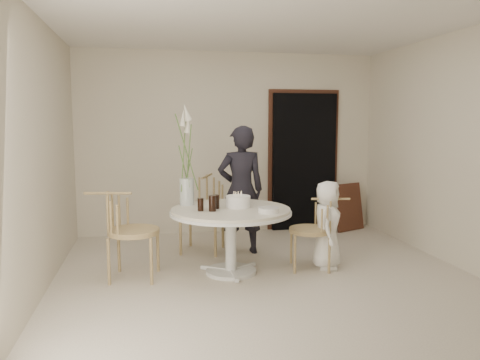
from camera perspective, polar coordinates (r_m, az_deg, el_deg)
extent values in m
plane|color=beige|center=(5.14, 3.33, -11.86)|extent=(4.50, 4.50, 0.00)
plane|color=white|center=(4.97, 3.56, 19.07)|extent=(4.50, 4.50, 0.00)
plane|color=beige|center=(7.07, -1.21, 4.51)|extent=(4.50, 0.00, 4.50)
plane|color=beige|center=(2.76, 15.37, 0.24)|extent=(4.50, 0.00, 4.50)
plane|color=beige|center=(4.82, -23.43, 2.73)|extent=(0.00, 4.50, 4.50)
plane|color=beige|center=(5.86, 25.27, 3.31)|extent=(0.00, 4.50, 4.50)
cube|color=black|center=(7.32, 7.78, 2.18)|extent=(1.00, 0.10, 2.10)
cube|color=#54271C|center=(7.35, 7.69, 2.67)|extent=(1.12, 0.03, 2.22)
cylinder|color=silver|center=(5.29, -1.11, -11.05)|extent=(0.56, 0.56, 0.04)
cylinder|color=silver|center=(5.20, -1.12, -7.64)|extent=(0.12, 0.12, 0.65)
cylinder|color=silver|center=(5.13, -1.13, -3.97)|extent=(1.33, 1.33, 0.03)
cylinder|color=silver|center=(5.12, -1.13, -3.69)|extent=(1.30, 1.30, 0.04)
cube|color=#54271C|center=(7.43, 13.11, -3.22)|extent=(0.57, 0.36, 0.72)
cylinder|color=tan|center=(5.95, -7.27, -6.74)|extent=(0.03, 0.03, 0.50)
cylinder|color=tan|center=(5.83, -3.03, -6.97)|extent=(0.03, 0.03, 0.50)
cylinder|color=tan|center=(6.36, -6.08, -5.80)|extent=(0.03, 0.03, 0.50)
cylinder|color=tan|center=(6.26, -2.11, -5.99)|extent=(0.03, 0.03, 0.50)
cylinder|color=tan|center=(6.04, -4.65, -3.83)|extent=(0.56, 0.56, 0.06)
cylinder|color=tan|center=(5.61, 6.26, -7.96)|extent=(0.03, 0.03, 0.43)
cylinder|color=tan|center=(5.25, 6.71, -9.04)|extent=(0.03, 0.03, 0.43)
cylinder|color=tan|center=(5.67, 10.11, -7.89)|extent=(0.03, 0.03, 0.43)
cylinder|color=tan|center=(5.31, 10.83, -8.94)|extent=(0.03, 0.03, 0.43)
cylinder|color=tan|center=(5.40, 8.52, -6.07)|extent=(0.47, 0.47, 0.05)
cylinder|color=tan|center=(4.95, -10.76, -9.76)|extent=(0.03, 0.03, 0.49)
cylinder|color=tan|center=(5.36, -9.98, -8.42)|extent=(0.03, 0.03, 0.49)
cylinder|color=tan|center=(5.04, -15.71, -9.59)|extent=(0.03, 0.03, 0.49)
cylinder|color=tan|center=(5.44, -14.56, -8.30)|extent=(0.03, 0.03, 0.49)
cylinder|color=tan|center=(5.13, -12.84, -6.14)|extent=(0.54, 0.54, 0.05)
imported|color=black|center=(5.91, 0.12, -1.25)|extent=(0.59, 0.39, 1.62)
imported|color=white|center=(5.44, 10.59, -5.38)|extent=(0.49, 0.58, 1.01)
cylinder|color=white|center=(5.16, -0.23, -2.65)|extent=(0.27, 0.27, 0.13)
cylinder|color=beige|center=(5.15, -0.23, -1.66)|extent=(0.01, 0.01, 0.05)
cylinder|color=beige|center=(5.19, 0.17, -1.59)|extent=(0.01, 0.01, 0.05)
cylinder|color=beige|center=(5.16, -0.74, -1.64)|extent=(0.01, 0.01, 0.05)
cylinder|color=beige|center=(5.11, 0.10, -1.73)|extent=(0.01, 0.01, 0.05)
cylinder|color=beige|center=(5.11, -0.51, -1.73)|extent=(0.01, 0.01, 0.05)
cylinder|color=black|center=(4.95, -3.38, -2.85)|extent=(0.10, 0.10, 0.17)
cylinder|color=black|center=(5.02, -3.32, -2.89)|extent=(0.07, 0.07, 0.14)
cylinder|color=black|center=(4.97, -4.83, -3.01)|extent=(0.07, 0.07, 0.14)
cylinder|color=black|center=(5.10, -2.92, -2.65)|extent=(0.08, 0.08, 0.15)
cylinder|color=white|center=(4.88, 3.49, -3.69)|extent=(0.28, 0.28, 0.05)
cylinder|color=silver|center=(5.34, -6.50, -1.41)|extent=(0.16, 0.16, 0.31)
cylinder|color=#4D7331|center=(5.32, -6.28, 2.69)|extent=(0.01, 0.01, 0.76)
cone|color=silver|center=(5.30, -6.34, 6.81)|extent=(0.08, 0.08, 0.20)
cylinder|color=#4D7331|center=(5.31, -6.89, 3.03)|extent=(0.01, 0.01, 0.83)
cone|color=silver|center=(5.30, -6.96, 7.50)|extent=(0.08, 0.08, 0.20)
cylinder|color=#4D7331|center=(5.26, -6.51, 3.36)|extent=(0.01, 0.01, 0.89)
cone|color=silver|center=(5.25, -6.58, 8.23)|extent=(0.08, 0.08, 0.20)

